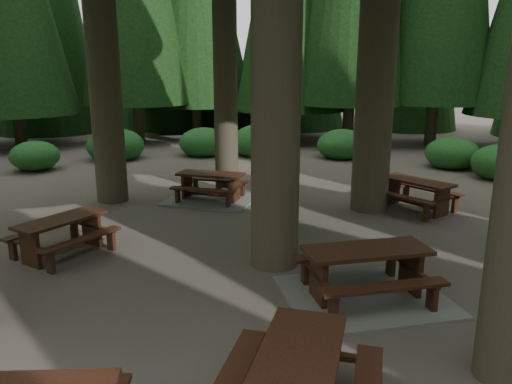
% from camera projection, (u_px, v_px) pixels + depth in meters
% --- Properties ---
extents(ground, '(80.00, 80.00, 0.00)m').
position_uv_depth(ground, '(229.00, 264.00, 8.97)').
color(ground, '#595048').
rests_on(ground, ground).
extents(picnic_table_a, '(3.03, 2.83, 0.81)m').
position_uv_depth(picnic_table_a, '(365.00, 281.00, 7.57)').
color(picnic_table_a, gray).
rests_on(picnic_table_a, ground).
extents(picnic_table_b, '(1.83, 2.02, 0.72)m').
position_uv_depth(picnic_table_b, '(62.00, 231.00, 9.28)').
color(picnic_table_b, black).
rests_on(picnic_table_b, ground).
extents(picnic_table_c, '(2.31, 1.95, 0.75)m').
position_uv_depth(picnic_table_c, '(211.00, 192.00, 13.10)').
color(picnic_table_c, gray).
rests_on(picnic_table_c, ground).
extents(picnic_table_d, '(2.26, 2.21, 0.76)m').
position_uv_depth(picnic_table_d, '(416.00, 190.00, 12.17)').
color(picnic_table_d, black).
rests_on(picnic_table_d, ground).
extents(shrub_ring, '(23.86, 24.64, 1.49)m').
position_uv_depth(shrub_ring, '(275.00, 232.00, 9.43)').
color(shrub_ring, '#1F5B22').
rests_on(shrub_ring, ground).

